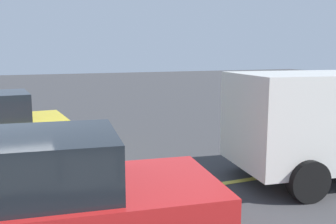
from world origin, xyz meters
TOP-DOWN VIEW (x-y plane):
  - lane_marking_centre at (3.00, 0.00)m, footprint 28.00×0.16m
  - car_red_approaching at (0.91, -1.68)m, footprint 4.33×2.47m

SIDE VIEW (x-z plane):
  - lane_marking_centre at x=3.00m, z-range 0.00..0.01m
  - car_red_approaching at x=0.91m, z-range 0.00..1.66m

